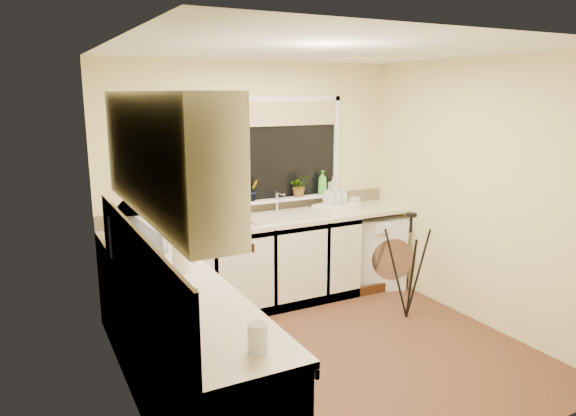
{
  "coord_description": "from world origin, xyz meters",
  "views": [
    {
      "loc": [
        -2.19,
        -3.45,
        2.14
      ],
      "look_at": [
        -0.1,
        0.55,
        1.15
      ],
      "focal_mm": 33.01,
      "sensor_mm": 36.0,
      "label": 1
    }
  ],
  "objects": [
    {
      "name": "floor",
      "position": [
        0.0,
        0.0,
        0.0
      ],
      "size": [
        3.2,
        3.2,
        0.0
      ],
      "primitive_type": "plane",
      "color": "brown",
      "rests_on": "ground"
    },
    {
      "name": "ceiling",
      "position": [
        0.0,
        0.0,
        2.45
      ],
      "size": [
        3.2,
        3.2,
        0.0
      ],
      "primitive_type": "plane",
      "rotation": [
        3.14,
        0.0,
        0.0
      ],
      "color": "white",
      "rests_on": "ground"
    },
    {
      "name": "wall_back",
      "position": [
        0.0,
        1.5,
        1.23
      ],
      "size": [
        3.2,
        0.0,
        3.2
      ],
      "primitive_type": "plane",
      "rotation": [
        1.57,
        0.0,
        0.0
      ],
      "color": "beige",
      "rests_on": "ground"
    },
    {
      "name": "wall_front",
      "position": [
        0.0,
        -1.5,
        1.23
      ],
      "size": [
        3.2,
        0.0,
        3.2
      ],
      "primitive_type": "plane",
      "rotation": [
        -1.57,
        0.0,
        0.0
      ],
      "color": "beige",
      "rests_on": "ground"
    },
    {
      "name": "wall_left",
      "position": [
        -1.6,
        0.0,
        1.23
      ],
      "size": [
        0.0,
        3.0,
        3.0
      ],
      "primitive_type": "plane",
      "rotation": [
        1.57,
        0.0,
        1.57
      ],
      "color": "beige",
      "rests_on": "ground"
    },
    {
      "name": "wall_right",
      "position": [
        1.6,
        0.0,
        1.23
      ],
      "size": [
        0.0,
        3.0,
        3.0
      ],
      "primitive_type": "plane",
      "rotation": [
        1.57,
        0.0,
        -1.57
      ],
      "color": "beige",
      "rests_on": "ground"
    },
    {
      "name": "base_cabinet_back",
      "position": [
        -0.33,
        1.2,
        0.43
      ],
      "size": [
        2.55,
        0.6,
        0.86
      ],
      "primitive_type": "cube",
      "color": "silver",
      "rests_on": "floor"
    },
    {
      "name": "base_cabinet_left",
      "position": [
        -1.3,
        -0.3,
        0.43
      ],
      "size": [
        0.54,
        2.4,
        0.86
      ],
      "primitive_type": "cube",
      "color": "silver",
      "rests_on": "floor"
    },
    {
      "name": "worktop_back",
      "position": [
        0.0,
        1.2,
        0.88
      ],
      "size": [
        3.2,
        0.6,
        0.04
      ],
      "primitive_type": "cube",
      "color": "beige",
      "rests_on": "base_cabinet_back"
    },
    {
      "name": "worktop_left",
      "position": [
        -1.3,
        -0.3,
        0.88
      ],
      "size": [
        0.6,
        2.4,
        0.04
      ],
      "primitive_type": "cube",
      "color": "beige",
      "rests_on": "base_cabinet_left"
    },
    {
      "name": "upper_cabinet",
      "position": [
        -1.44,
        -0.45,
        1.8
      ],
      "size": [
        0.28,
        1.9,
        0.7
      ],
      "primitive_type": "cube",
      "color": "silver",
      "rests_on": "wall_left"
    },
    {
      "name": "splashback_left",
      "position": [
        -1.59,
        -0.3,
        1.12
      ],
      "size": [
        0.02,
        2.4,
        0.45
      ],
      "primitive_type": "cube",
      "color": "beige",
      "rests_on": "wall_left"
    },
    {
      "name": "splashback_back",
      "position": [
        0.0,
        1.49,
        0.97
      ],
      "size": [
        3.2,
        0.02,
        0.14
      ],
      "primitive_type": "cube",
      "color": "beige",
      "rests_on": "wall_back"
    },
    {
      "name": "window_glass",
      "position": [
        0.2,
        1.49,
        1.55
      ],
      "size": [
        1.5,
        0.02,
        1.0
      ],
      "primitive_type": "cube",
      "color": "black",
      "rests_on": "wall_back"
    },
    {
      "name": "window_blind",
      "position": [
        0.2,
        1.46,
        1.92
      ],
      "size": [
        1.5,
        0.02,
        0.25
      ],
      "primitive_type": "cube",
      "color": "tan",
      "rests_on": "wall_back"
    },
    {
      "name": "windowsill",
      "position": [
        0.2,
        1.43,
        1.04
      ],
      "size": [
        1.6,
        0.14,
        0.03
      ],
      "primitive_type": "cube",
      "color": "white",
      "rests_on": "wall_back"
    },
    {
      "name": "sink",
      "position": [
        0.2,
        1.2,
        0.91
      ],
      "size": [
        0.82,
        0.46,
        0.03
      ],
      "primitive_type": "cube",
      "color": "tan",
      "rests_on": "worktop_back"
    },
    {
      "name": "faucet",
      "position": [
        0.2,
        1.38,
        1.02
      ],
      "size": [
        0.03,
        0.03,
        0.24
      ],
      "primitive_type": "cylinder",
      "color": "silver",
      "rests_on": "worktop_back"
    },
    {
      "name": "washing_machine",
      "position": [
        1.35,
        1.17,
        0.39
      ],
      "size": [
        0.72,
        0.71,
        0.79
      ],
      "primitive_type": "cube",
      "rotation": [
        0.0,
        0.0,
        -0.41
      ],
      "color": "silver",
      "rests_on": "floor"
    },
    {
      "name": "laptop",
      "position": [
        -0.59,
        1.12,
        0.96
      ],
      "size": [
        0.37,
        0.37,
        0.21
      ],
      "rotation": [
        0.0,
        0.0,
        -0.38
      ],
      "color": "#A2A1A9",
      "rests_on": "worktop_back"
    },
    {
      "name": "kettle",
      "position": [
        -1.2,
        0.05,
        0.99
      ],
      "size": [
        0.14,
        0.14,
        0.19
      ],
      "primitive_type": "cylinder",
      "color": "white",
      "rests_on": "worktop_left"
    },
    {
      "name": "dish_rack",
      "position": [
        0.84,
        1.22,
        0.93
      ],
      "size": [
        0.5,
        0.42,
        0.06
      ],
      "primitive_type": "cube",
      "rotation": [
        0.0,
        0.0,
        0.27
      ],
      "color": "white",
      "rests_on": "worktop_back"
    },
    {
      "name": "tripod",
      "position": [
        1.05,
        0.27,
        0.52
      ],
      "size": [
        0.52,
        0.52,
        1.04
      ],
      "primitive_type": null,
      "rotation": [
        0.0,
        0.0,
        0.03
      ],
      "color": "black",
      "rests_on": "floor"
    },
    {
      "name": "glass_jug",
      "position": [
        -1.22,
        -1.28,
        0.97
      ],
      "size": [
        0.1,
        0.1,
        0.15
      ],
      "primitive_type": "cylinder",
      "color": "silver",
      "rests_on": "worktop_left"
    },
    {
      "name": "steel_jar",
      "position": [
        -1.38,
        -0.49,
        0.95
      ],
      "size": [
        0.08,
        0.08,
        0.11
      ],
      "primitive_type": "cylinder",
      "color": "silver",
      "rests_on": "worktop_left"
    },
    {
      "name": "microwave",
      "position": [
        -1.32,
        0.76,
        1.07
      ],
      "size": [
        0.6,
        0.72,
        0.34
      ],
      "primitive_type": "imported",
      "rotation": [
        0.0,
        0.0,
        1.21
      ],
      "color": "white",
      "rests_on": "worktop_left"
    },
    {
      "name": "plant_a",
      "position": [
        -0.3,
        1.41,
        1.18
      ],
      "size": [
        0.16,
        0.14,
        0.27
      ],
      "primitive_type": "imported",
      "rotation": [
        0.0,
        0.0,
        0.32
      ],
      "color": "#999999",
      "rests_on": "windowsill"
    },
    {
      "name": "plant_b",
      "position": [
        -0.05,
        1.42,
        1.16
      ],
      "size": [
        0.14,
        0.12,
        0.22
      ],
      "primitive_type": "imported",
      "rotation": [
        0.0,
        0.0,
        0.18
      ],
      "color": "#999999",
      "rests_on": "windowsill"
    },
    {
      "name": "plant_d",
      "position": [
        0.48,
        1.4,
        1.17
      ],
      "size": [
        0.25,
        0.23,
        0.23
      ],
      "primitive_type": "imported",
      "rotation": [
        0.0,
        0.0,
        -0.26
      ],
      "color": "#999999",
      "rests_on": "windowsill"
    },
    {
      "name": "soap_bottle_green",
      "position": [
        0.77,
        1.41,
        1.18
      ],
      "size": [
        0.11,
        0.11,
        0.26
      ],
      "primitive_type": "imported",
      "rotation": [
        0.0,
        0.0,
        -0.07
      ],
      "color": "green",
      "rests_on": "windowsill"
    },
    {
      "name": "soap_bottle_clear",
      "position": [
        0.91,
        1.41,
        1.14
      ],
      "size": [
        0.1,
        0.1,
        0.18
      ],
      "primitive_type": "imported",
      "rotation": [
        0.0,
        0.0,
        0.2
      ],
      "color": "#999999",
      "rests_on": "windowsill"
    },
    {
      "name": "cup_back",
      "position": [
        1.12,
        1.3,
        0.95
      ],
      "size": [
        0.16,
        0.16,
        0.1
      ],
      "primitive_type": "imported",
      "rotation": [
        0.0,
        0.0,
        -0.23
      ],
      "color": "beige",
      "rests_on": "worktop_back"
    },
    {
      "name": "cup_left",
      "position": [
        -1.32,
        -0.55,
        0.94
      ],
      "size": [
        0.1,
        0.1,
        0.09
      ],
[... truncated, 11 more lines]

